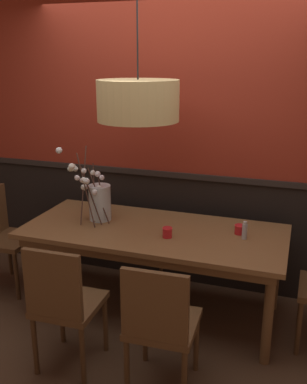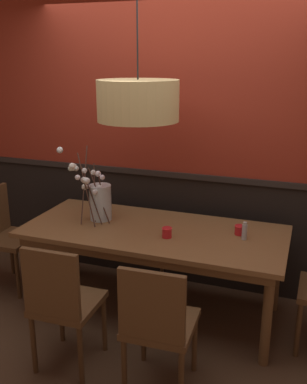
{
  "view_description": "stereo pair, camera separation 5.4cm",
  "coord_description": "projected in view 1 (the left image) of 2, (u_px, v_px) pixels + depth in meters",
  "views": [
    {
      "loc": [
        1.06,
        -3.08,
        2.05
      ],
      "look_at": [
        0.0,
        0.0,
        1.05
      ],
      "focal_mm": 41.09,
      "sensor_mm": 36.0,
      "label": 1
    },
    {
      "loc": [
        1.11,
        -3.06,
        2.05
      ],
      "look_at": [
        0.0,
        0.0,
        1.05
      ],
      "focal_mm": 41.09,
      "sensor_mm": 36.0,
      "label": 2
    }
  ],
  "objects": [
    {
      "name": "chair_far_side_left",
      "position": [
        153.0,
        214.0,
        4.42
      ],
      "size": [
        0.48,
        0.45,
        0.95
      ],
      "color": "brown",
      "rests_on": "ground"
    },
    {
      "name": "chair_near_side_left",
      "position": [
        64.0,
        302.0,
        2.87
      ],
      "size": [
        0.42,
        0.44,
        0.92
      ],
      "color": "brown",
      "rests_on": "ground"
    },
    {
      "name": "chair_far_side_right",
      "position": [
        215.0,
        222.0,
        4.24
      ],
      "size": [
        0.45,
        0.42,
        0.95
      ],
      "color": "brown",
      "rests_on": "ground"
    },
    {
      "name": "ground_plane",
      "position": [
        153.0,
        310.0,
        3.71
      ],
      "size": [
        24.0,
        24.0,
        0.0
      ],
      "primitive_type": "plane",
      "color": "#4C3321"
    },
    {
      "name": "back_wall",
      "position": [
        177.0,
        127.0,
        3.87
      ],
      "size": [
        5.7,
        0.14,
        2.94
      ],
      "color": "black",
      "rests_on": "ground"
    },
    {
      "name": "candle_holder_nearer_edge",
      "position": [
        239.0,
        229.0,
        3.39
      ],
      "size": [
        0.08,
        0.08,
        0.07
      ],
      "color": "red",
      "rests_on": "dining_table"
    },
    {
      "name": "vase_with_blossoms",
      "position": [
        97.0,
        200.0,
        3.65
      ],
      "size": [
        0.47,
        0.37,
        0.61
      ],
      "color": "silver",
      "rests_on": "dining_table"
    },
    {
      "name": "condiment_bottle",
      "position": [
        245.0,
        231.0,
        3.29
      ],
      "size": [
        0.04,
        0.04,
        0.14
      ],
      "color": "#ADADB2",
      "rests_on": "dining_table"
    },
    {
      "name": "pendant_lamp",
      "position": [
        138.0,
        101.0,
        3.18
      ],
      "size": [
        0.6,
        0.6,
        1.34
      ],
      "color": "tan"
    },
    {
      "name": "dining_table",
      "position": [
        153.0,
        238.0,
        3.52
      ],
      "size": [
        2.08,
        0.92,
        0.74
      ],
      "color": "brown",
      "rests_on": "ground"
    },
    {
      "name": "chair_head_west_end",
      "position": [
        3.0,
        233.0,
        3.97
      ],
      "size": [
        0.41,
        0.46,
        0.93
      ],
      "color": "brown",
      "rests_on": "ground"
    },
    {
      "name": "candle_holder_nearer_center",
      "position": [
        167.0,
        232.0,
        3.32
      ],
      "size": [
        0.08,
        0.08,
        0.08
      ],
      "color": "red",
      "rests_on": "dining_table"
    },
    {
      "name": "chair_near_side_right",
      "position": [
        160.0,
        322.0,
        2.67
      ],
      "size": [
        0.44,
        0.45,
        0.91
      ],
      "color": "brown",
      "rests_on": "ground"
    }
  ]
}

